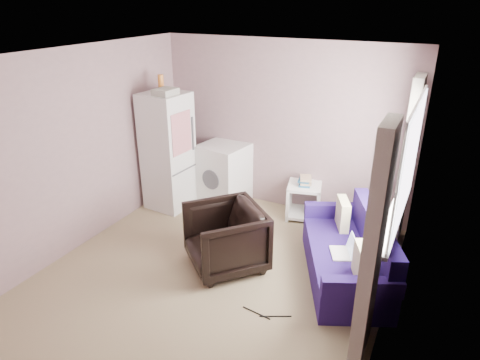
# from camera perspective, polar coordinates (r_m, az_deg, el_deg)

# --- Properties ---
(room) EXTENTS (3.84, 4.24, 2.54)m
(room) POSITION_cam_1_polar(r_m,az_deg,el_deg) (4.54, -3.69, 0.34)
(room) COLOR #9B8866
(room) RESTS_ON ground
(armchair) EXTENTS (1.14, 1.14, 0.86)m
(armchair) POSITION_cam_1_polar(r_m,az_deg,el_deg) (5.08, -1.96, -7.36)
(armchair) COLOR black
(armchair) RESTS_ON ground
(fridge) EXTENTS (0.67, 0.65, 2.00)m
(fridge) POSITION_cam_1_polar(r_m,az_deg,el_deg) (6.48, -9.61, 3.83)
(fridge) COLOR silver
(fridge) RESTS_ON ground
(washing_machine) EXTENTS (0.75, 0.75, 0.94)m
(washing_machine) POSITION_cam_1_polar(r_m,az_deg,el_deg) (6.69, -2.15, 1.09)
(washing_machine) COLOR silver
(washing_machine) RESTS_ON ground
(side_table) EXTENTS (0.57, 0.57, 0.64)m
(side_table) POSITION_cam_1_polar(r_m,az_deg,el_deg) (6.32, 8.52, -2.42)
(side_table) COLOR white
(side_table) RESTS_ON ground
(sofa) EXTENTS (1.42, 1.90, 0.77)m
(sofa) POSITION_cam_1_polar(r_m,az_deg,el_deg) (5.13, 14.41, -9.82)
(sofa) COLOR navy
(sofa) RESTS_ON ground
(window_dressing) EXTENTS (0.17, 2.62, 2.18)m
(window_dressing) POSITION_cam_1_polar(r_m,az_deg,el_deg) (4.71, 19.80, -2.13)
(window_dressing) COLOR white
(window_dressing) RESTS_ON ground
(floor_cables) EXTENTS (0.51, 0.16, 0.01)m
(floor_cables) POSITION_cam_1_polar(r_m,az_deg,el_deg) (4.62, 3.47, -17.47)
(floor_cables) COLOR black
(floor_cables) RESTS_ON ground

